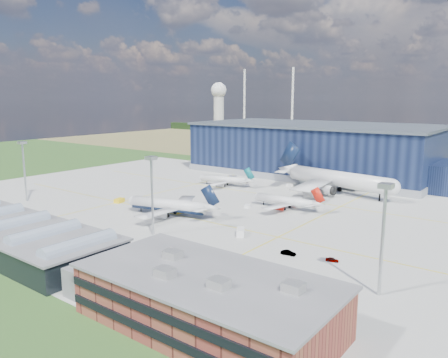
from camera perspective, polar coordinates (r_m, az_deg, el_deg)
ground at (r=156.68m, az=-3.77°, el=-3.93°), size 600.00×600.00×0.00m
apron at (r=164.10m, az=-1.47°, el=-3.24°), size 220.00×160.00×0.08m
farmland at (r=350.93m, az=20.60°, el=3.47°), size 600.00×220.00×0.01m
treeline at (r=427.45m, az=23.79°, el=4.94°), size 600.00×8.00×8.00m
horizon_dressing at (r=501.75m, az=1.89°, el=9.97°), size 440.20×18.00×70.00m
hangar at (r=232.04m, az=12.34°, el=3.49°), size 145.00×62.00×26.10m
ops_building at (r=78.28m, az=-2.24°, el=-15.45°), size 46.00×23.00×10.90m
glass_concourse at (r=124.55m, az=-24.77°, el=-6.98°), size 78.00×23.00×8.60m
light_mast_west at (r=182.31m, az=-24.71°, el=2.11°), size 2.60×2.60×23.00m
light_mast_center at (r=125.44m, az=-9.42°, el=-0.48°), size 2.60×2.60×23.00m
light_mast_east at (r=90.87m, az=20.13°, el=-5.21°), size 2.60×2.60×23.00m
airliner_navy at (r=147.76m, az=-7.28°, el=-2.59°), size 42.75×42.20×11.48m
airliner_red at (r=157.06m, az=7.99°, el=-2.26°), size 29.20×28.61×9.17m
airliner_widebody at (r=185.25m, az=14.76°, el=1.05°), size 68.77×67.74×19.31m
airliner_regional at (r=196.27m, az=-0.00°, el=0.39°), size 32.96×32.52×8.99m
gse_tug_a at (r=170.24m, az=-13.51°, el=-2.75°), size 3.36×4.41×1.63m
gse_tug_b at (r=151.46m, az=-5.73°, el=-4.24°), size 3.06×3.28×1.18m
gse_van_a at (r=154.70m, az=-23.03°, el=-4.52°), size 5.32×2.42×2.30m
gse_cart_a at (r=158.12m, az=3.07°, el=-3.57°), size 2.59×3.16×1.18m
gse_van_b at (r=126.60m, az=2.17°, el=-6.95°), size 4.29×5.03×2.12m
gse_cart_b at (r=197.78m, az=8.52°, el=-0.81°), size 2.89×2.12×1.17m
airstair at (r=109.37m, az=-10.58°, el=-9.77°), size 3.15×4.90×2.92m
car_a at (r=110.61m, az=13.95°, el=-10.19°), size 3.32×1.91×1.07m
car_b at (r=112.68m, az=8.39°, el=-9.54°), size 4.00×1.83×1.27m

